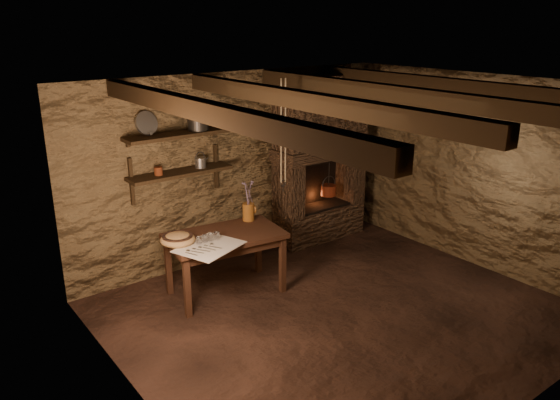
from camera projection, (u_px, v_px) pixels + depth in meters
floor at (339, 313)px, 5.85m from camera, size 4.50×4.50×0.00m
back_wall at (235, 167)px, 6.98m from camera, size 4.50×0.04×2.40m
front_wall at (533, 280)px, 3.96m from camera, size 4.50×0.04×2.40m
left_wall at (129, 266)px, 4.18m from camera, size 0.04×4.00×2.40m
right_wall at (475, 172)px, 6.76m from camera, size 0.04×4.00×2.40m
ceiling at (348, 87)px, 5.09m from camera, size 4.50×4.00×0.04m
beam_far_left at (208, 112)px, 4.26m from camera, size 0.14×3.95×0.16m
beam_mid_left at (306, 101)px, 4.83m from camera, size 0.14×3.95×0.16m
beam_mid_right at (384, 92)px, 5.41m from camera, size 0.14×3.95×0.16m
beam_far_right at (446, 85)px, 5.98m from camera, size 0.14×3.95×0.16m
shelf_lower at (181, 173)px, 6.34m from camera, size 1.25×0.30×0.04m
shelf_upper at (178, 135)px, 6.20m from camera, size 1.25×0.30×0.04m
hearth at (320, 154)px, 7.52m from camera, size 1.43×0.51×2.30m
work_table at (226, 261)px, 6.18m from camera, size 1.36×0.89×0.73m
linen_cloth at (209, 247)px, 5.71m from camera, size 0.78×0.71×0.01m
pewter_cutlery_row at (210, 246)px, 5.69m from camera, size 0.58×0.38×0.01m
drinking_glasses at (205, 239)px, 5.80m from camera, size 0.21×0.06×0.08m
stoneware_jug at (248, 204)px, 6.41m from camera, size 0.16×0.16×0.49m
wooden_bowl at (178, 240)px, 5.79m from camera, size 0.40×0.40×0.13m
iron_stockpot at (198, 122)px, 6.31m from camera, size 0.30×0.30×0.18m
tin_pan at (146, 123)px, 6.03m from camera, size 0.28×0.16×0.27m
small_kettle at (200, 163)px, 6.47m from camera, size 0.21×0.19×0.19m
rusty_tin at (158, 171)px, 6.16m from camera, size 0.12×0.12×0.09m
red_pot at (329, 189)px, 7.72m from camera, size 0.28×0.28×0.54m
hanging_ropes at (283, 132)px, 6.10m from camera, size 0.08×0.08×1.20m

